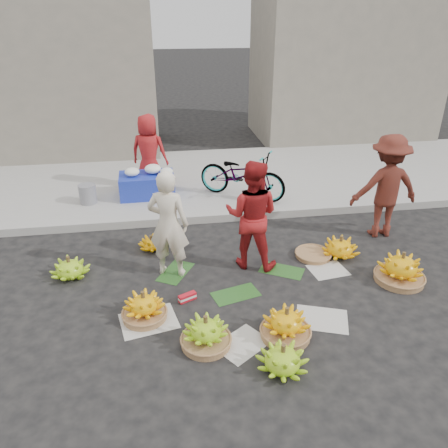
{
  "coord_description": "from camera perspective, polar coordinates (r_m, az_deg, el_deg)",
  "views": [
    {
      "loc": [
        -1.02,
        -5.13,
        3.6
      ],
      "look_at": [
        -0.14,
        0.62,
        0.7
      ],
      "focal_mm": 35.0,
      "sensor_mm": 36.0,
      "label": 1
    }
  ],
  "objects": [
    {
      "name": "ground",
      "position": [
        6.35,
        2.12,
        -8.05
      ],
      "size": [
        80.0,
        80.0,
        0.0
      ],
      "primitive_type": "plane",
      "color": "black",
      "rests_on": "ground"
    },
    {
      "name": "banana_bunch_7",
      "position": [
        7.28,
        -9.43,
        -2.56
      ],
      "size": [
        0.45,
        0.45,
        0.26
      ],
      "rotation": [
        0.0,
        0.0,
        0.2
      ],
      "color": "yellow",
      "rests_on": "ground"
    },
    {
      "name": "banana_bunch_0",
      "position": [
        5.75,
        -10.41,
        -10.63
      ],
      "size": [
        0.63,
        0.63,
        0.4
      ],
      "rotation": [
        0.0,
        0.0,
        0.39
      ],
      "color": "brown",
      "rests_on": "ground"
    },
    {
      "name": "bicycle",
      "position": [
        8.76,
        2.37,
        6.48
      ],
      "size": [
        1.55,
        1.88,
        0.96
      ],
      "primitive_type": "imported",
      "rotation": [
        0.0,
        0.0,
        0.98
      ],
      "color": "gray",
      "rests_on": "sidewalk"
    },
    {
      "name": "vendor_cream",
      "position": [
        6.28,
        -7.28,
        -0.05
      ],
      "size": [
        0.68,
        0.55,
        1.62
      ],
      "primitive_type": "imported",
      "rotation": [
        0.0,
        0.0,
        2.83
      ],
      "color": "#EFE1C9",
      "rests_on": "ground"
    },
    {
      "name": "banana_bunch_2",
      "position": [
        5.03,
        7.65,
        -17.08
      ],
      "size": [
        0.73,
        0.73,
        0.35
      ],
      "rotation": [
        0.0,
        0.0,
        0.42
      ],
      "color": "#7AB91A",
      "rests_on": "ground"
    },
    {
      "name": "curb",
      "position": [
        8.19,
        -0.72,
        1.04
      ],
      "size": [
        40.0,
        0.25,
        0.15
      ],
      "primitive_type": "cube",
      "color": "#97958F",
      "rests_on": "ground"
    },
    {
      "name": "newspaper_scatter",
      "position": [
        5.72,
        3.64,
        -12.51
      ],
      "size": [
        3.2,
        1.8,
        0.0
      ],
      "primitive_type": null,
      "color": "beige",
      "rests_on": "ground"
    },
    {
      "name": "man_striped",
      "position": [
        7.84,
        20.4,
        4.59
      ],
      "size": [
        1.17,
        0.7,
        1.78
      ],
      "primitive_type": "imported",
      "rotation": [
        0.0,
        0.0,
        3.11
      ],
      "color": "maroon",
      "rests_on": "ground"
    },
    {
      "name": "flower_table",
      "position": [
        9.03,
        -9.97,
        5.23
      ],
      "size": [
        1.11,
        0.71,
        0.63
      ],
      "rotation": [
        0.0,
        0.0,
        0.02
      ],
      "color": "#1929A4",
      "rests_on": "sidewalk"
    },
    {
      "name": "grey_bucket",
      "position": [
        8.99,
        -17.37,
        3.78
      ],
      "size": [
        0.33,
        0.33,
        0.38
      ],
      "primitive_type": "cylinder",
      "color": "gray",
      "rests_on": "sidewalk"
    },
    {
      "name": "building_right",
      "position": [
        14.01,
        15.57,
        21.13
      ],
      "size": [
        5.0,
        3.0,
        5.0
      ],
      "primitive_type": "cube",
      "color": "gray",
      "rests_on": "sidewalk"
    },
    {
      "name": "banana_bunch_6",
      "position": [
        6.85,
        -19.52,
        -5.45
      ],
      "size": [
        0.62,
        0.62,
        0.35
      ],
      "rotation": [
        0.0,
        0.0,
        -0.16
      ],
      "color": "#7AB91A",
      "rests_on": "ground"
    },
    {
      "name": "banana_bunch_4",
      "position": [
        6.84,
        22.11,
        -5.4
      ],
      "size": [
        0.76,
        0.76,
        0.48
      ],
      "rotation": [
        0.0,
        0.0,
        0.25
      ],
      "color": "brown",
      "rests_on": "ground"
    },
    {
      "name": "vendor_red",
      "position": [
        6.46,
        3.64,
        1.17
      ],
      "size": [
        1.0,
        0.91,
        1.68
      ],
      "primitive_type": "imported",
      "rotation": [
        0.0,
        0.0,
        2.74
      ],
      "color": "red",
      "rests_on": "ground"
    },
    {
      "name": "banana_bunch_1",
      "position": [
        5.27,
        -2.38,
        -14.01
      ],
      "size": [
        0.61,
        0.61,
        0.42
      ],
      "rotation": [
        0.0,
        0.0,
        0.23
      ],
      "color": "brown",
      "rests_on": "ground"
    },
    {
      "name": "banana_leaves",
      "position": [
        6.49,
        0.92,
        -7.11
      ],
      "size": [
        2.0,
        1.0,
        0.0
      ],
      "primitive_type": null,
      "color": "#1E4E1A",
      "rests_on": "ground"
    },
    {
      "name": "banana_bunch_3",
      "position": [
        5.43,
        8.11,
        -12.85
      ],
      "size": [
        0.66,
        0.66,
        0.42
      ],
      "rotation": [
        0.0,
        0.0,
        -0.3
      ],
      "color": "brown",
      "rests_on": "ground"
    },
    {
      "name": "flower_vendor",
      "position": [
        9.3,
        -9.77,
        9.27
      ],
      "size": [
        0.88,
        0.72,
        1.56
      ],
      "primitive_type": "imported",
      "rotation": [
        0.0,
        0.0,
        2.81
      ],
      "color": "red",
      "rests_on": "sidewalk"
    },
    {
      "name": "building_left",
      "position": [
        12.78,
        -23.25,
        17.32
      ],
      "size": [
        6.0,
        3.0,
        4.0
      ],
      "primitive_type": "cube",
      "color": "gray",
      "rests_on": "sidewalk"
    },
    {
      "name": "banana_bunch_5",
      "position": [
        7.22,
        14.93,
        -2.94
      ],
      "size": [
        0.57,
        0.57,
        0.36
      ],
      "rotation": [
        0.0,
        0.0,
        -0.02
      ],
      "color": "yellow",
      "rests_on": "ground"
    },
    {
      "name": "basket_spare",
      "position": [
        7.16,
        11.57,
        -3.95
      ],
      "size": [
        0.65,
        0.65,
        0.06
      ],
      "primitive_type": "cylinder",
      "rotation": [
        0.0,
        0.0,
        -0.18
      ],
      "color": "brown",
      "rests_on": "ground"
    },
    {
      "name": "sidewalk",
      "position": [
        10.12,
        -2.41,
        6.02
      ],
      "size": [
        40.0,
        4.0,
        0.12
      ],
      "primitive_type": "cube",
      "color": "#97958F",
      "rests_on": "ground"
    },
    {
      "name": "incense_stack",
      "position": [
        6.04,
        -4.8,
        -9.49
      ],
      "size": [
        0.26,
        0.18,
        0.1
      ],
      "primitive_type": "cube",
      "rotation": [
        0.0,
        0.0,
        0.44
      ],
      "color": "red",
      "rests_on": "ground"
    }
  ]
}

